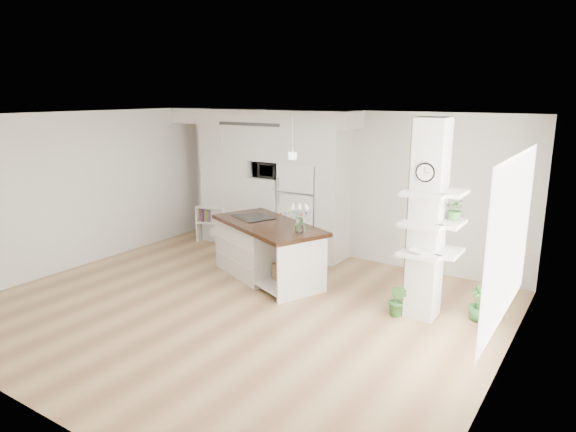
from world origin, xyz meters
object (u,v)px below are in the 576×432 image
kitchen_island (261,246)px  bookshelf (215,226)px  floor_plant_a (398,300)px  refrigerator (304,209)px

kitchen_island → bookshelf: size_ratio=3.13×
bookshelf → floor_plant_a: bearing=-31.1°
refrigerator → floor_plant_a: refrigerator is taller
kitchen_island → floor_plant_a: (2.57, -0.35, -0.26)m
kitchen_island → bookshelf: 2.27m
refrigerator → floor_plant_a: (2.56, -1.72, -0.64)m
kitchen_island → floor_plant_a: size_ratio=4.92×
kitchen_island → bookshelf: (-1.98, 1.10, -0.17)m
refrigerator → bookshelf: (-1.99, -0.27, -0.55)m
bookshelf → refrigerator: bearing=-5.7°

